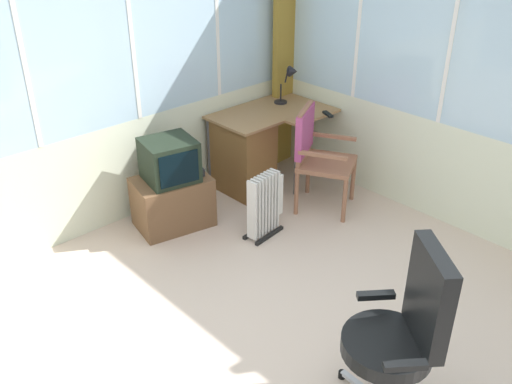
# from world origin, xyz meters

# --- Properties ---
(ground) EXTENTS (5.48, 5.56, 0.06)m
(ground) POSITION_xyz_m (0.00, 0.00, -0.03)
(ground) COLOR beige
(north_window_panel) EXTENTS (4.48, 0.07, 2.68)m
(north_window_panel) POSITION_xyz_m (0.00, 2.31, 1.34)
(north_window_panel) COLOR silver
(north_window_panel) RESTS_ON ground
(east_window_panel) EXTENTS (0.07, 4.56, 2.68)m
(east_window_panel) POSITION_xyz_m (2.27, 0.00, 1.34)
(east_window_panel) COLOR silver
(east_window_panel) RESTS_ON ground
(curtain_corner) EXTENTS (0.31, 0.09, 2.58)m
(curtain_corner) POSITION_xyz_m (2.14, 2.18, 1.29)
(curtain_corner) COLOR olive
(curtain_corner) RESTS_ON ground
(desk) EXTENTS (1.12, 0.78, 0.75)m
(desk) POSITION_xyz_m (1.37, 1.95, 0.40)
(desk) COLOR #966E46
(desk) RESTS_ON ground
(desk_lamp) EXTENTS (0.23, 0.20, 0.38)m
(desk_lamp) POSITION_xyz_m (1.99, 1.96, 1.00)
(desk_lamp) COLOR black
(desk_lamp) RESTS_ON desk
(tv_remote) EXTENTS (0.10, 0.16, 0.02)m
(tv_remote) POSITION_xyz_m (2.00, 1.46, 0.76)
(tv_remote) COLOR black
(tv_remote) RESTS_ON desk
(wooden_armchair) EXTENTS (0.65, 0.65, 0.96)m
(wooden_armchair) POSITION_xyz_m (1.61, 1.28, 0.60)
(wooden_armchair) COLOR #935E45
(wooden_armchair) RESTS_ON ground
(office_chair) EXTENTS (0.60, 0.61, 1.07)m
(office_chair) POSITION_xyz_m (0.19, -0.62, 0.59)
(office_chair) COLOR #B7B7BF
(office_chair) RESTS_ON ground
(tv_on_stand) EXTENTS (0.72, 0.56, 0.82)m
(tv_on_stand) POSITION_xyz_m (0.45, 1.88, 0.36)
(tv_on_stand) COLOR brown
(tv_on_stand) RESTS_ON ground
(space_heater) EXTENTS (0.40, 0.21, 0.57)m
(space_heater) POSITION_xyz_m (0.94, 1.21, 0.29)
(space_heater) COLOR silver
(space_heater) RESTS_ON ground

